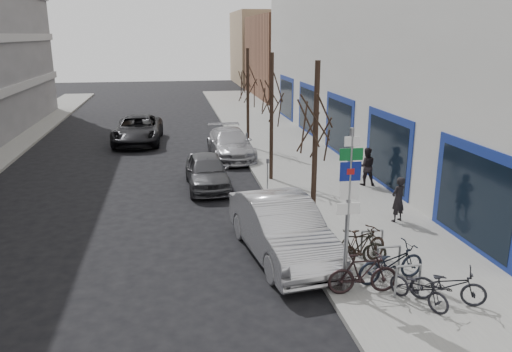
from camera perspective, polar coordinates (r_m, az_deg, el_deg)
name	(u,v)px	position (r m, az deg, el deg)	size (l,w,h in m)	color
ground	(247,305)	(12.27, -1.04, -14.52)	(120.00, 120.00, 0.00)	black
sidewalk_east	(313,178)	(22.21, 6.53, -0.24)	(5.00, 70.00, 0.15)	slate
commercial_building	(498,56)	(32.35, 25.94, 12.21)	(20.00, 32.00, 10.00)	#B7B7B2
brick_building_far	(313,57)	(52.57, 6.54, 13.40)	(12.00, 14.00, 8.00)	brown
tan_building_far	(285,48)	(67.20, 3.33, 14.42)	(13.00, 12.00, 9.00)	#937A5B
highway_sign_pole	(348,202)	(11.79, 10.53, -2.93)	(0.55, 0.10, 4.20)	gray
bike_rack	(388,257)	(13.49, 14.90, -8.97)	(0.66, 2.26, 0.83)	gray
tree_near	(316,109)	(14.72, 6.90, 7.56)	(1.80, 1.80, 5.50)	black
tree_mid	(272,87)	(20.99, 1.82, 10.13)	(1.80, 1.80, 5.50)	black
tree_far	(248,75)	(27.36, -0.95, 11.49)	(1.80, 1.80, 5.50)	black
meter_front	(303,219)	(14.94, 5.38, -4.93)	(0.10, 0.08, 1.27)	gray
meter_mid	(268,171)	(20.04, 1.33, 0.58)	(0.10, 0.08, 1.27)	gray
meter_back	(247,143)	(25.30, -1.06, 3.83)	(0.10, 0.08, 1.27)	gray
bike_near_left	(419,286)	(12.35, 18.15, -11.84)	(0.47, 1.56, 0.95)	black
bike_near_right	(363,273)	(12.48, 12.13, -10.80)	(0.52, 1.74, 1.06)	black
bike_mid_curb	(391,260)	(13.20, 15.20, -9.25)	(0.57, 1.90, 1.16)	black
bike_mid_inner	(355,247)	(13.86, 11.30, -7.97)	(0.51, 1.73, 1.05)	black
bike_far_curb	(448,282)	(12.64, 21.13, -11.24)	(0.52, 1.72, 1.05)	black
bike_far_inner	(362,246)	(13.88, 12.01, -7.87)	(0.54, 1.82, 1.10)	black
parked_car_front	(282,228)	(14.37, 2.95, -5.99)	(1.82, 5.22, 1.72)	#B3B3B8
parked_car_mid	(207,171)	(20.89, -5.62, 0.57)	(1.69, 4.19, 1.43)	#434348
parked_car_back	(230,144)	(25.95, -2.94, 3.71)	(2.07, 5.09, 1.48)	#A5A5AA
lane_car	(138,130)	(30.31, -13.35, 5.19)	(2.65, 5.74, 1.59)	black
pedestrian_near	(398,199)	(17.26, 15.93, -2.58)	(0.56, 0.37, 1.54)	black
pedestrian_far	(366,166)	(21.12, 12.47, 1.11)	(0.59, 0.40, 1.61)	black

